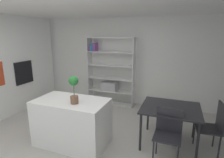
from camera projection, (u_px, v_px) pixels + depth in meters
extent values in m
plane|color=beige|center=(78.00, 151.00, 3.31)|extent=(8.59, 8.59, 0.00)
cube|color=white|center=(123.00, 62.00, 5.49)|extent=(6.26, 0.06, 2.58)
cube|color=black|center=(24.00, 73.00, 5.00)|extent=(0.04, 0.57, 0.62)
cylinder|color=#B7BABC|center=(22.00, 63.00, 4.95)|extent=(0.02, 0.46, 0.02)
cube|color=white|center=(72.00, 122.00, 3.46)|extent=(1.37, 0.77, 0.89)
cylinder|color=brown|center=(74.00, 100.00, 3.18)|extent=(0.14, 0.14, 0.14)
cylinder|color=#476633|center=(74.00, 90.00, 3.14)|extent=(0.01, 0.01, 0.22)
sphere|color=#287732|center=(73.00, 81.00, 3.10)|extent=(0.17, 0.17, 0.17)
cube|color=white|center=(90.00, 70.00, 5.62)|extent=(0.02, 0.32, 2.02)
cube|color=white|center=(134.00, 74.00, 5.13)|extent=(0.02, 0.32, 2.02)
cube|color=white|center=(111.00, 38.00, 5.14)|extent=(1.43, 0.32, 0.02)
cube|color=white|center=(111.00, 103.00, 5.61)|extent=(1.43, 0.32, 0.02)
cube|color=white|center=(111.00, 91.00, 5.52)|extent=(1.38, 0.32, 0.02)
cube|color=white|center=(111.00, 78.00, 5.42)|extent=(1.38, 0.32, 0.02)
cube|color=white|center=(111.00, 65.00, 5.33)|extent=(1.38, 0.32, 0.02)
cube|color=white|center=(111.00, 52.00, 5.24)|extent=(1.38, 0.32, 0.02)
cube|color=#8E4793|center=(91.00, 49.00, 5.43)|extent=(0.04, 0.26, 0.14)
cube|color=#2D6BAD|center=(93.00, 48.00, 5.41)|extent=(0.05, 0.26, 0.21)
cube|color=#2D6BAD|center=(94.00, 47.00, 5.39)|extent=(0.03, 0.26, 0.25)
cube|color=#8E4793|center=(96.00, 47.00, 5.37)|extent=(0.05, 0.26, 0.25)
cube|color=#B7BABC|center=(110.00, 86.00, 5.50)|extent=(0.44, 0.28, 0.26)
cube|color=#232328|center=(171.00, 108.00, 3.37)|extent=(1.06, 0.93, 0.03)
cylinder|color=#232328|center=(140.00, 132.00, 3.25)|extent=(0.04, 0.04, 0.73)
cylinder|color=#232328|center=(198.00, 143.00, 2.93)|extent=(0.04, 0.04, 0.73)
cylinder|color=#232328|center=(148.00, 114.00, 3.99)|extent=(0.04, 0.04, 0.73)
cylinder|color=#232328|center=(194.00, 121.00, 3.66)|extent=(0.04, 0.04, 0.73)
cube|color=#232328|center=(207.00, 129.00, 3.21)|extent=(0.44, 0.46, 0.03)
cube|color=#232328|center=(221.00, 117.00, 3.10)|extent=(0.06, 0.43, 0.48)
cylinder|color=#232328|center=(194.00, 134.00, 3.49)|extent=(0.03, 0.03, 0.44)
cylinder|color=#232328|center=(197.00, 144.00, 3.14)|extent=(0.03, 0.03, 0.44)
cylinder|color=#232328|center=(214.00, 136.00, 3.39)|extent=(0.03, 0.03, 0.44)
cylinder|color=#232328|center=(219.00, 148.00, 3.05)|extent=(0.03, 0.03, 0.44)
cube|color=#232328|center=(167.00, 137.00, 2.90)|extent=(0.44, 0.42, 0.03)
cube|color=#232328|center=(169.00, 120.00, 3.01)|extent=(0.43, 0.05, 0.41)
cylinder|color=#232328|center=(153.00, 154.00, 2.87)|extent=(0.03, 0.03, 0.47)
cylinder|color=#232328|center=(157.00, 142.00, 3.18)|extent=(0.03, 0.03, 0.47)
cylinder|color=#232328|center=(179.00, 147.00, 3.04)|extent=(0.03, 0.03, 0.47)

